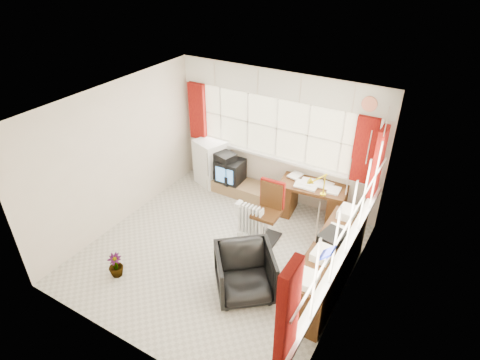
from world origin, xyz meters
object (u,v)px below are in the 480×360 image
Objects in this scene: radiator at (251,225)px; credenza at (328,266)px; tv_bench at (243,188)px; crt_tv at (230,171)px; desk at (312,199)px; mini_fridge at (212,162)px; task_chair at (269,208)px; desk_lamp at (325,180)px; office_chair at (245,273)px.

credenza reaches higher than radiator.
crt_tv is at bearing -172.66° from tv_bench.
mini_fridge reaches higher than desk.
task_chair is at bearing -41.12° from tv_bench.
desk_lamp is 0.21× the size of credenza.
office_chair is 0.85× the size of mini_fridge.
desk is 1.72m from crt_tv.
desk reaches higher than tv_bench.
desk reaches higher than crt_tv.
desk_lamp reaches higher than task_chair.
task_chair is (-0.43, -0.86, 0.17)m from desk.
desk_lamp is 0.31× the size of tv_bench.
desk_lamp is 0.53× the size of office_chair.
desk_lamp is 2.04m from crt_tv.
mini_fridge is at bearing 151.79° from task_chair.
crt_tv is at bearing 134.69° from radiator.
credenza is (0.96, 0.71, 0.02)m from office_chair.
office_chair is (-0.38, -2.00, -0.61)m from desk_lamp.
mini_fridge is at bearing 174.21° from tv_bench.
credenza is 2.75m from tv_bench.
credenza is at bearing -60.68° from desk.
radiator is 0.33× the size of credenza.
desk is 1.53× the size of office_chair.
task_chair is at bearing 44.99° from radiator.
crt_tv is at bearing 86.12° from office_chair.
office_chair is 0.40× the size of credenza.
office_chair is at bearing -77.37° from task_chair.
tv_bench is 2.76× the size of crt_tv.
desk is at bearing 0.18° from crt_tv.
radiator is at bearing 75.37° from office_chair.
desk is at bearing 59.00° from radiator.
mini_fridge is at bearing 167.35° from crt_tv.
mini_fridge is (-0.51, 0.12, 0.00)m from crt_tv.
office_chair is 1.59× the size of crt_tv.
tv_bench is at bearing 138.88° from task_chair.
office_chair is 0.58× the size of tv_bench.
desk is at bearing 141.33° from desk_lamp.
credenza is (1.26, -0.63, -0.16)m from task_chair.
tv_bench is at bearing 172.24° from desk_lamp.
task_chair is 0.52× the size of credenza.
radiator is at bearing -54.56° from tv_bench.
desk_lamp reaches higher than credenza.
desk_lamp is 0.45× the size of mini_fridge.
mini_fridge is (-2.23, 0.11, 0.10)m from desk.
tv_bench is (-1.32, 2.23, -0.24)m from office_chair.
credenza is 2.95m from crt_tv.
office_chair is 1.24× the size of radiator.
desk reaches higher than radiator.
crt_tv is (-1.59, 2.19, 0.11)m from office_chair.
credenza is at bearing -3.53° from office_chair.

